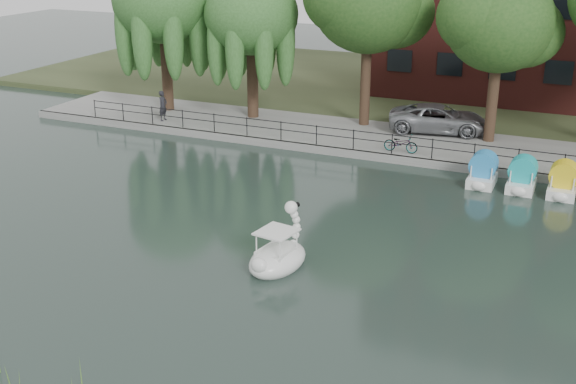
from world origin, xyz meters
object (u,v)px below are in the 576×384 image
Objects in this scene: bicycle at (401,142)px; pedestrian at (163,104)px; minivan at (439,117)px; swan_boat at (278,254)px.

bicycle is 0.87× the size of pedestrian.
swan_boat is at bearing 165.14° from minivan.
minivan reaches higher than bicycle.
pedestrian is at bearing 89.00° from bicycle.
bicycle is 13.38m from swan_boat.
pedestrian is 19.40m from swan_boat.
minivan is at bearing -10.58° from bicycle.
pedestrian reaches higher than bicycle.
minivan is 4.51m from bicycle.
swan_boat is (-0.56, -13.36, -0.43)m from bicycle.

